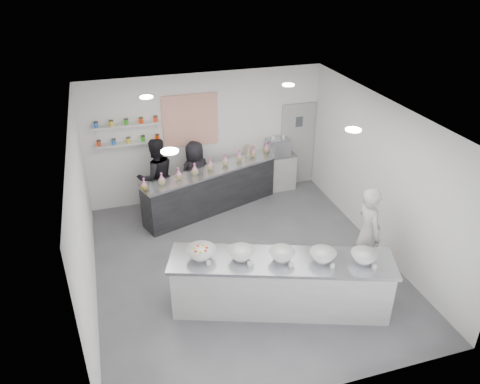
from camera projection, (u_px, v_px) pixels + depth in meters
name	position (u px, v px, depth m)	size (l,w,h in m)	color
floor	(245.00, 266.00, 8.98)	(6.00, 6.00, 0.00)	#515156
ceiling	(245.00, 116.00, 7.56)	(6.00, 6.00, 0.00)	white
back_wall	(206.00, 137.00, 10.79)	(5.50, 5.50, 0.00)	white
left_wall	(83.00, 221.00, 7.56)	(6.00, 6.00, 0.00)	white
right_wall	(381.00, 177.00, 8.97)	(6.00, 6.00, 0.00)	white
back_door	(297.00, 144.00, 11.57)	(0.88, 0.04, 2.10)	#A0A09D
pattern_panel	(190.00, 120.00, 10.47)	(1.25, 0.03, 1.20)	#EA5636
jar_shelf_lower	(129.00, 143.00, 10.21)	(1.45, 0.22, 0.04)	silver
jar_shelf_upper	(127.00, 125.00, 10.01)	(1.45, 0.22, 0.04)	silver
preserve_jars	(128.00, 131.00, 10.06)	(1.45, 0.10, 0.56)	#EF3D16
downlight_0	(170.00, 151.00, 6.36)	(0.24, 0.24, 0.02)	white
downlight_1	(353.00, 130.00, 7.08)	(0.24, 0.24, 0.02)	white
downlight_2	(146.00, 97.00, 8.55)	(0.24, 0.24, 0.02)	white
downlight_3	(288.00, 85.00, 9.27)	(0.24, 0.24, 0.02)	white
prep_counter	(280.00, 284.00, 7.74)	(3.63, 0.83, 0.99)	#A2A39D
back_bar	(211.00, 190.00, 10.61)	(3.28, 0.60, 1.02)	black
sneeze_guard	(217.00, 169.00, 10.10)	(3.23, 0.01, 0.28)	white
espresso_ledge	(271.00, 173.00, 11.50)	(1.23, 0.39, 0.91)	#A2A39D
espresso_machine	(278.00, 148.00, 11.23)	(0.54, 0.37, 0.41)	#93969E
cup_stacks	(250.00, 152.00, 11.06)	(0.24, 0.24, 0.35)	gray
prep_bowls	(282.00, 255.00, 7.46)	(3.03, 0.53, 0.17)	white
label_cards	(305.00, 275.00, 7.11)	(2.66, 0.04, 0.07)	white
cookie_bags	(210.00, 164.00, 10.30)	(3.35, 0.15, 0.27)	pink
woman_prep	(368.00, 233.00, 8.33)	(0.66, 0.43, 1.81)	beige
staff_left	(157.00, 177.00, 10.34)	(0.87, 0.68, 1.79)	black
staff_right	(196.00, 174.00, 10.70)	(0.77, 0.50, 1.58)	black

